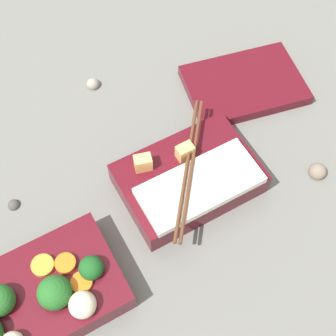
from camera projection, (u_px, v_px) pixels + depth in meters
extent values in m
plane|color=slate|center=(126.00, 237.00, 0.65)|extent=(3.00, 3.00, 0.00)
cube|color=#510F19|center=(45.00, 294.00, 0.59)|extent=(0.19, 0.13, 0.04)
sphere|color=#19511E|center=(91.00, 268.00, 0.58)|extent=(0.03, 0.03, 0.03)
sphere|color=#236023|center=(55.00, 293.00, 0.56)|extent=(0.04, 0.04, 0.04)
cylinder|color=orange|center=(82.00, 283.00, 0.57)|extent=(0.04, 0.04, 0.01)
cylinder|color=orange|center=(42.00, 264.00, 0.59)|extent=(0.04, 0.04, 0.01)
cylinder|color=orange|center=(66.00, 263.00, 0.59)|extent=(0.03, 0.03, 0.01)
sphere|color=beige|center=(83.00, 305.00, 0.55)|extent=(0.03, 0.03, 0.03)
cube|color=#510F19|center=(188.00, 178.00, 0.68)|extent=(0.19, 0.13, 0.04)
cube|color=silver|center=(199.00, 185.00, 0.64)|extent=(0.17, 0.08, 0.01)
cube|color=#EAB266|center=(143.00, 163.00, 0.65)|extent=(0.03, 0.02, 0.02)
cube|color=#EAB266|center=(185.00, 152.00, 0.66)|extent=(0.02, 0.02, 0.02)
cylinder|color=#56331E|center=(192.00, 167.00, 0.64)|extent=(0.15, 0.18, 0.01)
cylinder|color=#56331E|center=(187.00, 166.00, 0.65)|extent=(0.15, 0.18, 0.01)
cube|color=#510F19|center=(244.00, 85.00, 0.78)|extent=(0.21, 0.17, 0.02)
sphere|color=#474442|center=(13.00, 204.00, 0.67)|extent=(0.02, 0.02, 0.02)
sphere|color=#7A6B5B|center=(318.00, 171.00, 0.70)|extent=(0.03, 0.03, 0.03)
sphere|color=gray|center=(93.00, 84.00, 0.78)|extent=(0.02, 0.02, 0.02)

